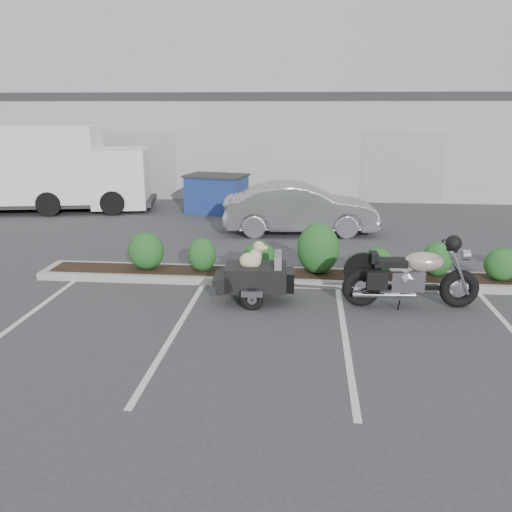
# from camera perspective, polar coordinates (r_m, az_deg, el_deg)

# --- Properties ---
(ground) EXTENTS (90.00, 90.00, 0.00)m
(ground) POSITION_cam_1_polar(r_m,az_deg,el_deg) (9.22, 1.61, -6.75)
(ground) COLOR #38383A
(ground) RESTS_ON ground
(planter_kerb) EXTENTS (12.00, 1.00, 0.15)m
(planter_kerb) POSITION_cam_1_polar(r_m,az_deg,el_deg) (11.25, 7.48, -2.31)
(planter_kerb) COLOR #9E9E93
(planter_kerb) RESTS_ON ground
(building) EXTENTS (26.00, 10.00, 4.00)m
(building) POSITION_cam_1_polar(r_m,az_deg,el_deg) (25.56, 4.35, 12.07)
(building) COLOR #9EA099
(building) RESTS_ON ground
(motorcycle) EXTENTS (2.44, 0.83, 1.40)m
(motorcycle) POSITION_cam_1_polar(r_m,az_deg,el_deg) (10.00, 16.00, -2.15)
(motorcycle) COLOR black
(motorcycle) RESTS_ON ground
(pet_trailer) EXTENTS (1.95, 1.09, 1.16)m
(pet_trailer) POSITION_cam_1_polar(r_m,az_deg,el_deg) (9.92, -0.09, -2.11)
(pet_trailer) COLOR black
(pet_trailer) RESTS_ON ground
(sedan) EXTENTS (4.42, 1.90, 1.42)m
(sedan) POSITION_cam_1_polar(r_m,az_deg,el_deg) (15.37, 4.67, 5.00)
(sedan) COLOR #A9A8AF
(sedan) RESTS_ON ground
(dumpster) EXTENTS (2.21, 1.74, 1.29)m
(dumpster) POSITION_cam_1_polar(r_m,az_deg,el_deg) (18.44, -4.16, 6.58)
(dumpster) COLOR navy
(dumpster) RESTS_ON ground
(delivery_truck) EXTENTS (6.52, 3.12, 2.87)m
(delivery_truck) POSITION_cam_1_polar(r_m,az_deg,el_deg) (19.85, -20.05, 8.44)
(delivery_truck) COLOR white
(delivery_truck) RESTS_ON ground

